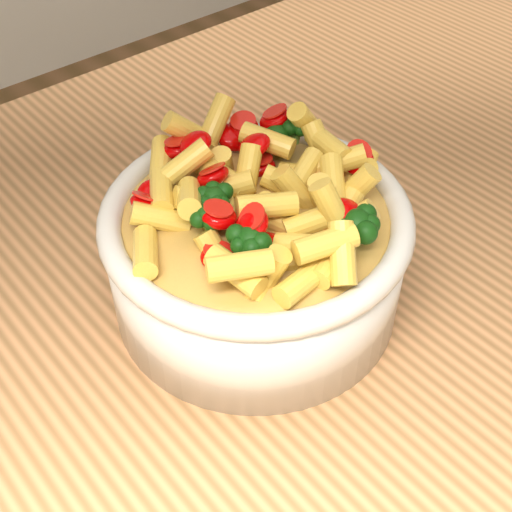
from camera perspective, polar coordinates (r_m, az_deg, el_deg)
table at (r=0.71m, az=2.36°, el=-6.12°), size 1.20×0.80×0.90m
serving_bowl at (r=0.56m, az=0.00°, el=0.09°), size 0.24×0.24×0.10m
pasta_salad at (r=0.52m, az=0.00°, el=5.16°), size 0.19×0.19×0.04m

